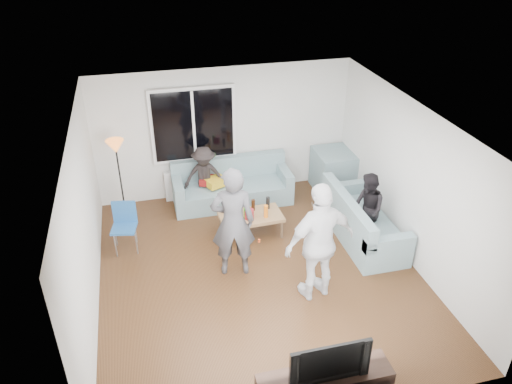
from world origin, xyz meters
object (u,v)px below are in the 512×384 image
object	(u,v)px
floor_lamp	(121,180)
television	(327,357)
sofa_right_section	(364,218)
player_right	(320,242)
side_chair	(124,229)
spectator_right	(367,209)
player_left	(233,223)
sofa_back_section	(232,183)
spectator_back	(204,177)
coffee_table	(251,225)

from	to	relation	value
floor_lamp	television	distance (m)	5.25
sofa_right_section	player_right	distance (m)	1.84
side_chair	floor_lamp	distance (m)	1.16
player_right	floor_lamp	bearing A→B (deg)	-58.13
spectator_right	player_left	bearing A→B (deg)	-80.07
sofa_back_section	sofa_right_section	world-z (taller)	same
spectator_right	spectator_back	size ratio (longest dim) A/B	1.04
side_chair	floor_lamp	xyz separation A→B (m)	(0.00, 1.11, 0.35)
player_right	player_left	bearing A→B (deg)	-48.38
sofa_back_section	coffee_table	bearing A→B (deg)	-85.52
sofa_right_section	spectator_right	size ratio (longest dim) A/B	1.55
television	sofa_back_section	bearing A→B (deg)	91.43
side_chair	television	distance (m)	4.28
player_right	sofa_right_section	bearing A→B (deg)	-148.75
player_left	player_right	size ratio (longest dim) A/B	0.98
sofa_right_section	player_right	world-z (taller)	player_right
sofa_right_section	floor_lamp	size ratio (longest dim) A/B	1.28
sofa_back_section	player_right	world-z (taller)	player_right
spectator_back	player_right	bearing A→B (deg)	-61.97
player_right	spectator_right	size ratio (longest dim) A/B	1.47
sofa_right_section	television	bearing A→B (deg)	148.09
player_left	floor_lamp	bearing A→B (deg)	-42.57
sofa_back_section	spectator_back	distance (m)	0.57
floor_lamp	spectator_back	bearing A→B (deg)	1.43
sofa_right_section	player_right	size ratio (longest dim) A/B	1.05
sofa_back_section	player_left	xyz separation A→B (m)	(-0.42, -2.13, 0.51)
side_chair	player_left	world-z (taller)	player_left
floor_lamp	spectator_back	distance (m)	1.56
television	side_chair	bearing A→B (deg)	121.11
side_chair	floor_lamp	bearing A→B (deg)	101.45
spectator_back	television	distance (m)	4.85
spectator_back	television	world-z (taller)	spectator_back
spectator_right	side_chair	bearing A→B (deg)	-97.02
player_right	spectator_back	distance (m)	3.25
floor_lamp	player_right	bearing A→B (deg)	-46.85
spectator_back	sofa_back_section	bearing A→B (deg)	2.66
spectator_right	spectator_back	distance (m)	3.14
sofa_right_section	player_left	size ratio (longest dim) A/B	1.07
sofa_right_section	player_left	bearing A→B (deg)	98.46
sofa_back_section	spectator_right	bearing A→B (deg)	-42.93
floor_lamp	spectator_back	xyz separation A→B (m)	(1.55, 0.04, -0.16)
spectator_right	television	xyz separation A→B (m)	(-1.87, -2.92, 0.07)
floor_lamp	spectator_right	size ratio (longest dim) A/B	1.21
sofa_back_section	player_left	distance (m)	2.23
sofa_right_section	player_right	xyz separation A→B (m)	(-1.30, -1.19, 0.53)
spectator_right	television	world-z (taller)	spectator_right
player_left	player_right	distance (m)	1.38
spectator_right	floor_lamp	bearing A→B (deg)	-111.17
sofa_right_section	floor_lamp	distance (m)	4.45
spectator_back	side_chair	bearing A→B (deg)	-137.65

